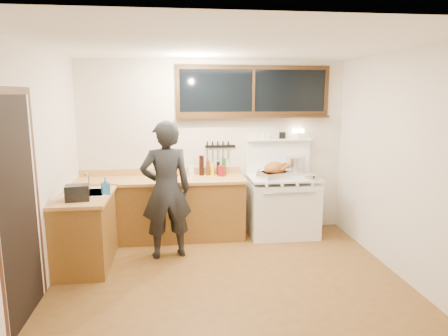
{
  "coord_description": "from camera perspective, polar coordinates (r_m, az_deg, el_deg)",
  "views": [
    {
      "loc": [
        -0.56,
        -4.24,
        2.11
      ],
      "look_at": [
        0.05,
        0.85,
        1.15
      ],
      "focal_mm": 32.0,
      "sensor_mm": 36.0,
      "label": 1
    }
  ],
  "objects": [
    {
      "name": "pot_lid",
      "position": [
        5.9,
        12.71,
        -1.38
      ],
      "size": [
        0.36,
        0.36,
        0.04
      ],
      "color": "silver",
      "rests_on": "vintage_stove"
    },
    {
      "name": "vintage_stove",
      "position": [
        6.09,
        8.31,
        -5.17
      ],
      "size": [
        1.02,
        0.74,
        1.57
      ],
      "color": "white",
      "rests_on": "ground"
    },
    {
      "name": "coffee_tin",
      "position": [
        5.92,
        -0.39,
        -0.42
      ],
      "size": [
        0.12,
        0.1,
        0.16
      ],
      "color": "maroon",
      "rests_on": "counter_back"
    },
    {
      "name": "roast_turkey",
      "position": [
        5.8,
        7.27,
        -0.51
      ],
      "size": [
        0.5,
        0.43,
        0.24
      ],
      "color": "silver",
      "rests_on": "vintage_stove"
    },
    {
      "name": "room_shell",
      "position": [
        4.3,
        0.7,
        4.48
      ],
      "size": [
        4.1,
        3.6,
        2.65
      ],
      "color": "beige",
      "rests_on": "ground"
    },
    {
      "name": "bottle_cluster",
      "position": [
        5.99,
        -1.87,
        0.14
      ],
      "size": [
        0.4,
        0.07,
        0.3
      ],
      "color": "black",
      "rests_on": "counter_back"
    },
    {
      "name": "sink_unit",
      "position": [
        5.22,
        -19.05,
        -3.98
      ],
      "size": [
        0.5,
        0.45,
        0.37
      ],
      "color": "white",
      "rests_on": "counter_left"
    },
    {
      "name": "ground_plane",
      "position": [
        4.77,
        0.65,
        -15.76
      ],
      "size": [
        4.0,
        3.5,
        0.02
      ],
      "primitive_type": "cube",
      "color": "brown"
    },
    {
      "name": "left_doorway",
      "position": [
        4.09,
        -27.18,
        -5.08
      ],
      "size": [
        0.02,
        1.04,
        2.17
      ],
      "color": "black",
      "rests_on": "ground"
    },
    {
      "name": "cutting_board",
      "position": [
        5.64,
        -7.54,
        -1.35
      ],
      "size": [
        0.42,
        0.37,
        0.13
      ],
      "color": "#BB884A",
      "rests_on": "counter_back"
    },
    {
      "name": "pitcher",
      "position": [
        5.9,
        -4.68,
        -0.48
      ],
      "size": [
        0.1,
        0.1,
        0.16
      ],
      "color": "white",
      "rests_on": "counter_back"
    },
    {
      "name": "toaster",
      "position": [
        4.87,
        -20.21,
        -3.35
      ],
      "size": [
        0.29,
        0.22,
        0.18
      ],
      "color": "black",
      "rests_on": "counter_left"
    },
    {
      "name": "soap_bottle",
      "position": [
        5.06,
        -16.58,
        -2.47
      ],
      "size": [
        0.12,
        0.12,
        0.21
      ],
      "color": "#2265AC",
      "rests_on": "counter_left"
    },
    {
      "name": "knife_strip",
      "position": [
        6.06,
        -0.69,
        3.02
      ],
      "size": [
        0.46,
        0.03,
        0.28
      ],
      "color": "black",
      "rests_on": "room_shell"
    },
    {
      "name": "counter_back",
      "position": [
        5.93,
        -8.93,
        -5.74
      ],
      "size": [
        2.44,
        0.64,
        1.0
      ],
      "color": "brown",
      "rests_on": "ground"
    },
    {
      "name": "stockpot",
      "position": [
        6.17,
        10.09,
        0.37
      ],
      "size": [
        0.33,
        0.33,
        0.26
      ],
      "color": "silver",
      "rests_on": "vintage_stove"
    },
    {
      "name": "back_window",
      "position": [
        6.07,
        4.24,
        10.14
      ],
      "size": [
        2.32,
        0.13,
        0.77
      ],
      "color": "black",
      "rests_on": "room_shell"
    },
    {
      "name": "man",
      "position": [
        5.17,
        -8.26,
        -3.12
      ],
      "size": [
        0.72,
        0.54,
        1.78
      ],
      "color": "black",
      "rests_on": "ground"
    },
    {
      "name": "counter_left",
      "position": [
        5.26,
        -19.18,
        -8.36
      ],
      "size": [
        0.64,
        1.09,
        0.9
      ],
      "color": "brown",
      "rests_on": "ground"
    },
    {
      "name": "saucepan",
      "position": [
        6.27,
        8.29,
        -0.06
      ],
      "size": [
        0.2,
        0.3,
        0.13
      ],
      "color": "silver",
      "rests_on": "vintage_stove"
    }
  ]
}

